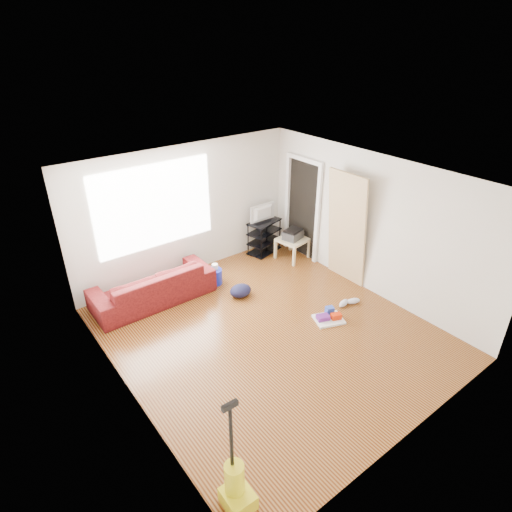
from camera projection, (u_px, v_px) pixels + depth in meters
room at (268, 258)px, 6.34m from camera, size 4.51×5.01×2.51m
sofa at (155, 300)px, 7.59m from camera, size 2.12×0.83×0.62m
tv_stand at (264, 236)px, 9.05m from camera, size 0.79×0.57×0.72m
tv at (264, 213)px, 8.80m from camera, size 0.61×0.08×0.35m
side_table at (293, 242)px, 8.81m from camera, size 0.62×0.62×0.45m
printer at (293, 234)px, 8.73m from camera, size 0.45×0.39×0.20m
bucket at (215, 283)px, 8.10m from camera, size 0.37×0.37×0.29m
toilet_paper at (215, 273)px, 8.02m from camera, size 0.12×0.12×0.11m
cleaning_tray at (329, 317)px, 7.06m from camera, size 0.56×0.50×0.16m
backpack at (241, 296)px, 7.71m from camera, size 0.42×0.35×0.22m
sneakers at (348, 302)px, 7.44m from camera, size 0.46×0.23×0.10m
vacuum at (236, 487)px, 4.24m from camera, size 0.29×0.33×1.36m
door_panel at (341, 279)px, 8.23m from camera, size 0.27×0.85×2.12m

